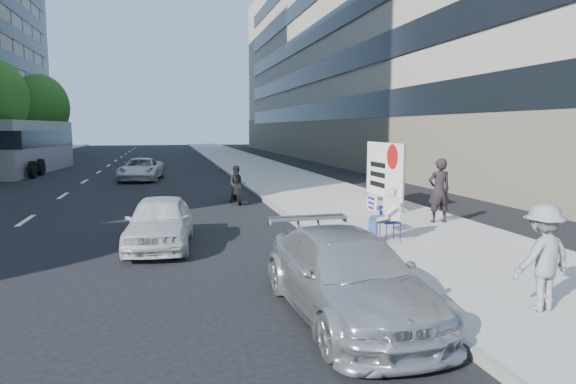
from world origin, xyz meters
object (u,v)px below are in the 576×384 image
object	(u,v)px
parked_sedan	(347,276)
seated_protester	(386,212)
pedestrian_woman	(439,190)
motorcycle	(237,186)
protest_banner	(384,170)
white_sedan_near	(160,222)
white_sedan_far	(141,169)
bus	(28,147)
jogger	(543,257)

from	to	relation	value
parked_sedan	seated_protester	bearing A→B (deg)	57.40
pedestrian_woman	motorcycle	world-z (taller)	pedestrian_woman
seated_protester	protest_banner	size ratio (longest dim) A/B	0.43
seated_protester	motorcycle	xyz separation A→B (m)	(-2.44, 8.20, -0.24)
white_sedan_near	white_sedan_far	size ratio (longest dim) A/B	0.83
white_sedan_near	white_sedan_far	bearing A→B (deg)	99.27
pedestrian_woman	protest_banner	xyz separation A→B (m)	(-0.24, 3.30, 0.33)
seated_protester	bus	world-z (taller)	bus
jogger	protest_banner	distance (m)	10.34
white_sedan_far	bus	distance (m)	10.09
seated_protester	jogger	xyz separation A→B (m)	(0.34, -4.85, 0.07)
seated_protester	bus	distance (m)	28.33
seated_protester	jogger	bearing A→B (deg)	-86.05
pedestrian_woman	protest_banner	size ratio (longest dim) A/B	0.60
parked_sedan	white_sedan_near	world-z (taller)	parked_sedan
protest_banner	parked_sedan	size ratio (longest dim) A/B	0.70
pedestrian_woman	bus	xyz separation A→B (m)	(-16.22, 22.81, 0.56)
pedestrian_woman	protest_banner	world-z (taller)	protest_banner
pedestrian_woman	white_sedan_far	bearing A→B (deg)	-57.64
jogger	pedestrian_woman	world-z (taller)	pedestrian_woman
jogger	bus	bearing A→B (deg)	-74.86
seated_protester	white_sedan_far	world-z (taller)	seated_protester
protest_banner	jogger	bearing A→B (deg)	-100.94
protest_banner	motorcycle	bearing A→B (deg)	148.44
parked_sedan	bus	size ratio (longest dim) A/B	0.36
white_sedan_near	motorcycle	distance (m)	7.44
jogger	white_sedan_near	xyz separation A→B (m)	(-5.59, 6.15, -0.33)
seated_protester	motorcycle	bearing A→B (deg)	106.58
parked_sedan	jogger	bearing A→B (deg)	-17.10
parked_sedan	motorcycle	world-z (taller)	motorcycle
jogger	white_sedan_far	xyz separation A→B (m)	(-6.73, 22.75, -0.34)
seated_protester	white_sedan_near	distance (m)	5.42
protest_banner	bus	world-z (taller)	bus
motorcycle	bus	world-z (taller)	bus
jogger	motorcycle	xyz separation A→B (m)	(-2.78, 13.05, -0.31)
white_sedan_near	bus	xyz separation A→B (m)	(-8.43, 23.50, 1.02)
seated_protester	pedestrian_woman	bearing A→B (deg)	38.11
protest_banner	motorcycle	world-z (taller)	protest_banner
white_sedan_near	white_sedan_far	xyz separation A→B (m)	(-1.15, 16.59, -0.01)
white_sedan_far	protest_banner	bearing A→B (deg)	-47.94
protest_banner	white_sedan_far	xyz separation A→B (m)	(-8.69, 12.61, -0.79)
jogger	parked_sedan	bearing A→B (deg)	-25.57
white_sedan_near	motorcycle	size ratio (longest dim) A/B	1.77
jogger	protest_banner	xyz separation A→B (m)	(1.96, 10.14, 0.45)
protest_banner	parked_sedan	distance (m)	10.53
motorcycle	bus	size ratio (longest dim) A/B	0.17
parked_sedan	pedestrian_woman	bearing A→B (deg)	48.96
pedestrian_woman	bus	distance (m)	27.99
parked_sedan	white_sedan_far	world-z (taller)	parked_sedan
jogger	motorcycle	world-z (taller)	jogger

